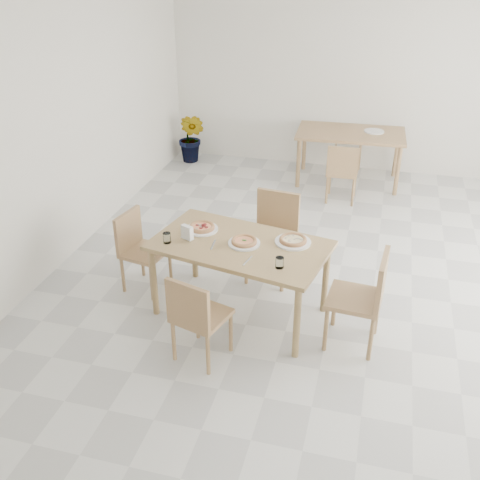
% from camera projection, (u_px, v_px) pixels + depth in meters
% --- Properties ---
extents(main_table, '(1.71, 1.17, 0.75)m').
position_uv_depth(main_table, '(240.00, 251.00, 5.10)').
color(main_table, '#A38254').
rests_on(main_table, ground).
extents(chair_south, '(0.50, 0.50, 0.82)m').
position_uv_depth(chair_south, '(196.00, 314.00, 4.57)').
color(chair_south, tan).
rests_on(chair_south, ground).
extents(chair_north, '(0.50, 0.50, 0.92)m').
position_uv_depth(chair_north, '(274.00, 230.00, 5.78)').
color(chair_north, tan).
rests_on(chair_north, ground).
extents(chair_west, '(0.47, 0.47, 0.81)m').
position_uv_depth(chair_west, '(138.00, 245.00, 5.61)').
color(chair_west, tan).
rests_on(chair_west, ground).
extents(chair_east, '(0.48, 0.48, 0.91)m').
position_uv_depth(chair_east, '(365.00, 294.00, 4.75)').
color(chair_east, tan).
rests_on(chair_east, ground).
extents(plate_margherita, '(0.29, 0.29, 0.02)m').
position_uv_depth(plate_margherita, '(244.00, 243.00, 5.05)').
color(plate_margherita, white).
rests_on(plate_margherita, main_table).
extents(plate_mushroom, '(0.33, 0.33, 0.02)m').
position_uv_depth(plate_mushroom, '(293.00, 242.00, 5.07)').
color(plate_mushroom, white).
rests_on(plate_mushroom, main_table).
extents(plate_pepperoni, '(0.30, 0.30, 0.02)m').
position_uv_depth(plate_pepperoni, '(202.00, 229.00, 5.29)').
color(plate_pepperoni, white).
rests_on(plate_pepperoni, main_table).
extents(pizza_margherita, '(0.30, 0.30, 0.03)m').
position_uv_depth(pizza_margherita, '(244.00, 241.00, 5.04)').
color(pizza_margherita, tan).
rests_on(pizza_margherita, plate_margherita).
extents(pizza_mushroom, '(0.33, 0.33, 0.03)m').
position_uv_depth(pizza_mushroom, '(293.00, 240.00, 5.06)').
color(pizza_mushroom, tan).
rests_on(pizza_mushroom, plate_mushroom).
extents(pizza_pepperoni, '(0.25, 0.25, 0.03)m').
position_uv_depth(pizza_pepperoni, '(202.00, 227.00, 5.28)').
color(pizza_pepperoni, tan).
rests_on(pizza_pepperoni, plate_pepperoni).
extents(tumbler_a, '(0.07, 0.07, 0.10)m').
position_uv_depth(tumbler_a, '(167.00, 238.00, 5.06)').
color(tumbler_a, white).
rests_on(tumbler_a, main_table).
extents(tumbler_b, '(0.07, 0.07, 0.10)m').
position_uv_depth(tumbler_b, '(280.00, 263.00, 4.67)').
color(tumbler_b, white).
rests_on(tumbler_b, main_table).
extents(napkin_holder, '(0.14, 0.11, 0.14)m').
position_uv_depth(napkin_holder, '(187.00, 233.00, 5.10)').
color(napkin_holder, silver).
rests_on(napkin_holder, main_table).
extents(fork_a, '(0.03, 0.19, 0.01)m').
position_uv_depth(fork_a, '(213.00, 245.00, 5.04)').
color(fork_a, silver).
rests_on(fork_a, main_table).
extents(fork_b, '(0.05, 0.18, 0.01)m').
position_uv_depth(fork_b, '(248.00, 261.00, 4.78)').
color(fork_b, silver).
rests_on(fork_b, main_table).
extents(second_table, '(1.55, 0.93, 0.75)m').
position_uv_depth(second_table, '(350.00, 138.00, 7.99)').
color(second_table, tan).
rests_on(second_table, ground).
extents(chair_back_s, '(0.41, 0.41, 0.81)m').
position_uv_depth(chair_back_s, '(342.00, 169.00, 7.44)').
color(chair_back_s, tan).
rests_on(chair_back_s, ground).
extents(chair_back_n, '(0.56, 0.56, 0.93)m').
position_uv_depth(chair_back_n, '(356.00, 129.00, 8.77)').
color(chair_back_n, tan).
rests_on(chair_back_n, ground).
extents(plate_empty, '(0.28, 0.28, 0.02)m').
position_uv_depth(plate_empty, '(374.00, 131.00, 7.95)').
color(plate_empty, white).
rests_on(plate_empty, second_table).
extents(potted_plant, '(0.53, 0.48, 0.79)m').
position_uv_depth(potted_plant, '(192.00, 138.00, 8.84)').
color(potted_plant, '#30601C').
rests_on(potted_plant, ground).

